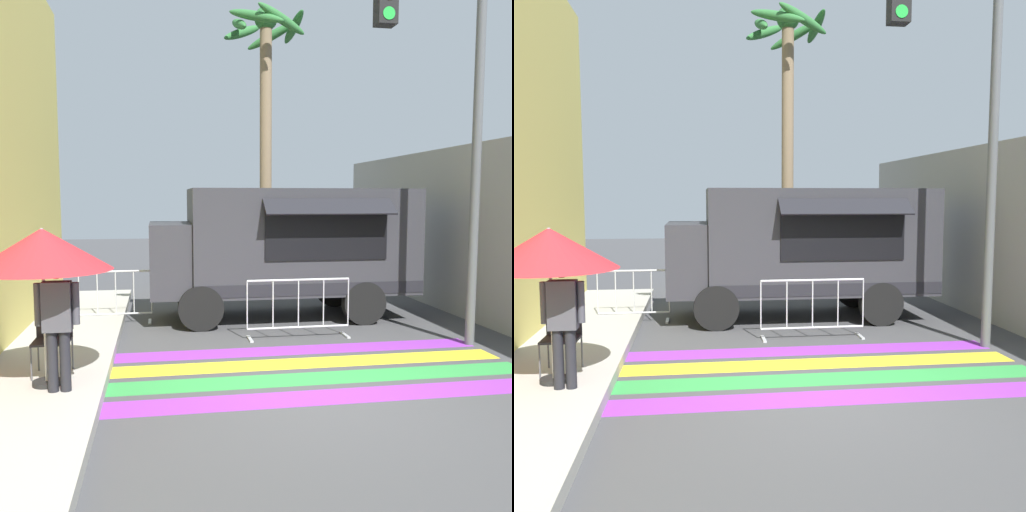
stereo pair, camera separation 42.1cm
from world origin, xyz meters
The scene contains 11 objects.
ground_plane centered at (0.00, 0.00, 0.00)m, with size 60.00×60.00×0.00m, color #424244.
concrete_wall_right centered at (4.32, 3.00, 1.83)m, with size 0.20×16.00×3.66m.
crosswalk_painted centered at (0.00, 0.94, 0.00)m, with size 6.40×2.84×0.01m.
food_truck centered at (0.42, 4.78, 1.57)m, with size 5.48×2.63×2.74m.
traffic_signal_pole centered at (2.22, 1.93, 4.56)m, with size 5.00×0.29×6.71m.
patio_umbrella centered at (-3.56, 0.36, 1.90)m, with size 1.72×1.72×1.99m.
folding_chair centered at (-3.56, 0.89, 0.71)m, with size 0.48×0.48×0.90m.
vendor_person centered at (-3.36, 0.09, 1.08)m, with size 0.53×0.21×1.60m.
barricade_front centered at (0.36, 2.91, 0.54)m, with size 1.91×0.44×1.09m.
barricade_side centered at (-3.00, 4.72, 0.52)m, with size 1.46×0.44×1.09m.
palm_tree centered at (0.69, 7.96, 5.32)m, with size 2.21×2.32×7.47m.
Camera 1 is at (-2.14, -7.02, 2.53)m, focal length 40.00 mm.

